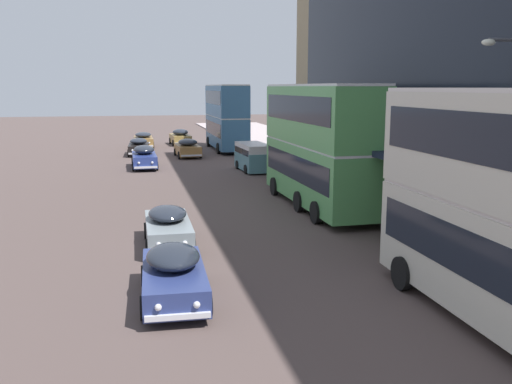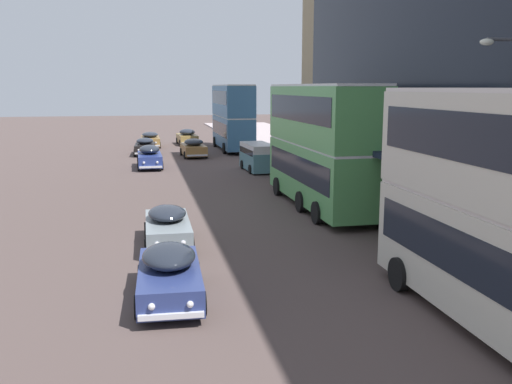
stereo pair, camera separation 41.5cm
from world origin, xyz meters
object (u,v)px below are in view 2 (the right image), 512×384
(transit_bus_kerbside_rear, at_px, (322,142))
(sedan_lead_mid, at_px, (187,137))
(sedan_far_back, at_px, (169,273))
(sedan_second_near, at_px, (150,157))
(sedan_oncoming_rear, at_px, (145,146))
(sedan_trailing_mid, at_px, (168,226))
(vw_van, at_px, (258,155))
(sedan_oncoming_front, at_px, (193,148))
(sedan_lead_near, at_px, (150,140))
(street_lamp, at_px, (511,141))
(transit_bus_kerbside_front, at_px, (233,115))

(transit_bus_kerbside_rear, relative_size, sedan_lead_mid, 2.39)
(sedan_far_back, relative_size, sedan_second_near, 0.95)
(sedan_oncoming_rear, height_order, sedan_trailing_mid, sedan_oncoming_rear)
(vw_van, bearing_deg, sedan_lead_mid, 99.62)
(sedan_oncoming_front, distance_m, sedan_trailing_mid, 27.93)
(sedan_far_back, relative_size, sedan_lead_mid, 0.99)
(sedan_lead_near, distance_m, street_lamp, 43.89)
(sedan_trailing_mid, xyz_separation_m, street_lamp, (10.00, -5.95, 3.60))
(sedan_lead_near, bearing_deg, sedan_second_near, -91.35)
(sedan_lead_mid, xyz_separation_m, street_lamp, (6.06, -44.40, 3.53))
(sedan_lead_mid, height_order, sedan_oncoming_rear, sedan_lead_mid)
(sedan_oncoming_rear, distance_m, vw_van, 13.99)
(sedan_lead_mid, bearing_deg, sedan_second_near, -103.92)
(transit_bus_kerbside_front, distance_m, sedan_second_near, 13.72)
(sedan_second_near, bearing_deg, vw_van, -22.05)
(sedan_lead_mid, distance_m, sedan_trailing_mid, 38.65)
(transit_bus_kerbside_rear, relative_size, sedan_lead_near, 2.24)
(vw_van, bearing_deg, sedan_far_back, -107.38)
(sedan_lead_mid, bearing_deg, sedan_oncoming_front, -91.88)
(sedan_oncoming_front, bearing_deg, transit_bus_kerbside_rear, -79.23)
(sedan_lead_mid, bearing_deg, sedan_oncoming_rear, -118.02)
(transit_bus_kerbside_front, relative_size, sedan_lead_near, 2.11)
(transit_bus_kerbside_rear, distance_m, vw_van, 13.25)
(sedan_far_back, distance_m, sedan_trailing_mid, 5.60)
(street_lamp, bearing_deg, sedan_trailing_mid, 149.24)
(transit_bus_kerbside_rear, bearing_deg, sedan_trailing_mid, -145.00)
(sedan_far_back, distance_m, sedan_oncoming_front, 33.51)
(transit_bus_kerbside_rear, height_order, vw_van, transit_bus_kerbside_rear)
(transit_bus_kerbside_rear, bearing_deg, sedan_lead_mid, 96.70)
(sedan_far_back, distance_m, sedan_oncoming_rear, 35.74)
(sedan_oncoming_front, distance_m, sedan_oncoming_rear, 4.75)
(vw_van, xyz_separation_m, street_lamp, (2.69, -24.49, 3.24))
(vw_van, bearing_deg, street_lamp, -83.74)
(sedan_lead_near, relative_size, sedan_oncoming_rear, 1.09)
(transit_bus_kerbside_rear, bearing_deg, sedan_oncoming_front, 100.77)
(sedan_lead_mid, relative_size, sedan_oncoming_rear, 1.02)
(sedan_lead_near, bearing_deg, sedan_trailing_mid, -90.18)
(sedan_far_back, bearing_deg, sedan_lead_mid, 84.59)
(sedan_oncoming_rear, height_order, vw_van, vw_van)
(sedan_oncoming_rear, bearing_deg, sedan_far_back, -89.61)
(sedan_lead_mid, bearing_deg, sedan_lead_near, -154.89)
(sedan_far_back, distance_m, sedan_lead_near, 42.25)
(vw_van, distance_m, street_lamp, 24.85)
(sedan_oncoming_rear, relative_size, sedan_second_near, 0.94)
(transit_bus_kerbside_front, distance_m, sedan_trailing_mid, 33.46)
(sedan_second_near, bearing_deg, sedan_oncoming_rear, 91.60)
(sedan_oncoming_front, height_order, sedan_trailing_mid, sedan_oncoming_front)
(sedan_lead_mid, distance_m, sedan_oncoming_rear, 9.41)
(sedan_oncoming_front, xyz_separation_m, sedan_oncoming_rear, (-4.07, 2.45, -0.04))
(sedan_second_near, bearing_deg, sedan_trailing_mid, -89.37)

